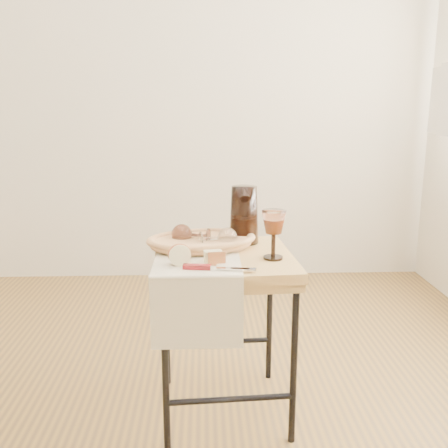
{
  "coord_description": "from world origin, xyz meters",
  "views": [
    {
      "loc": [
        0.28,
        -1.63,
        1.17
      ],
      "look_at": [
        0.35,
        0.13,
        0.76
      ],
      "focal_mm": 40.73,
      "sensor_mm": 36.0,
      "label": 1
    }
  ],
  "objects_px": {
    "table_knife": "(216,267)",
    "tea_towel": "(197,264)",
    "apple_half": "(179,254)",
    "pitcher": "(244,215)",
    "bread_basket": "(202,243)",
    "goblet_lying_a": "(193,235)",
    "goblet_lying_b": "(216,238)",
    "wine_goblet": "(274,235)",
    "side_table": "(224,335)"
  },
  "relations": [
    {
      "from": "wine_goblet",
      "to": "bread_basket",
      "type": "bearing_deg",
      "value": 151.64
    },
    {
      "from": "pitcher",
      "to": "apple_half",
      "type": "xyz_separation_m",
      "value": [
        -0.24,
        -0.3,
        -0.07
      ]
    },
    {
      "from": "table_knife",
      "to": "tea_towel",
      "type": "bearing_deg",
      "value": 140.81
    },
    {
      "from": "bread_basket",
      "to": "table_knife",
      "type": "height_order",
      "value": "bread_basket"
    },
    {
      "from": "bread_basket",
      "to": "goblet_lying_a",
      "type": "xyz_separation_m",
      "value": [
        -0.03,
        0.02,
        0.03
      ]
    },
    {
      "from": "apple_half",
      "to": "goblet_lying_b",
      "type": "bearing_deg",
      "value": 46.96
    },
    {
      "from": "goblet_lying_a",
      "to": "apple_half",
      "type": "distance_m",
      "value": 0.23
    },
    {
      "from": "table_knife",
      "to": "side_table",
      "type": "bearing_deg",
      "value": 88.31
    },
    {
      "from": "side_table",
      "to": "wine_goblet",
      "type": "xyz_separation_m",
      "value": [
        0.17,
        -0.06,
        0.41
      ]
    },
    {
      "from": "bread_basket",
      "to": "goblet_lying_a",
      "type": "relative_size",
      "value": 2.84
    },
    {
      "from": "goblet_lying_b",
      "to": "wine_goblet",
      "type": "relative_size",
      "value": 0.66
    },
    {
      "from": "bread_basket",
      "to": "apple_half",
      "type": "distance_m",
      "value": 0.22
    },
    {
      "from": "goblet_lying_a",
      "to": "wine_goblet",
      "type": "bearing_deg",
      "value": 167.46
    },
    {
      "from": "side_table",
      "to": "apple_half",
      "type": "bearing_deg",
      "value": -140.44
    },
    {
      "from": "apple_half",
      "to": "table_knife",
      "type": "xyz_separation_m",
      "value": [
        0.12,
        -0.06,
        -0.03
      ]
    },
    {
      "from": "pitcher",
      "to": "table_knife",
      "type": "height_order",
      "value": "pitcher"
    },
    {
      "from": "side_table",
      "to": "wine_goblet",
      "type": "relative_size",
      "value": 3.55
    },
    {
      "from": "side_table",
      "to": "tea_towel",
      "type": "xyz_separation_m",
      "value": [
        -0.1,
        -0.12,
        0.32
      ]
    },
    {
      "from": "tea_towel",
      "to": "bread_basket",
      "type": "xyz_separation_m",
      "value": [
        0.02,
        0.2,
        0.02
      ]
    },
    {
      "from": "apple_half",
      "to": "table_knife",
      "type": "distance_m",
      "value": 0.14
    },
    {
      "from": "side_table",
      "to": "table_knife",
      "type": "height_order",
      "value": "table_knife"
    },
    {
      "from": "pitcher",
      "to": "table_knife",
      "type": "relative_size",
      "value": 1.12
    },
    {
      "from": "goblet_lying_b",
      "to": "apple_half",
      "type": "relative_size",
      "value": 1.49
    },
    {
      "from": "goblet_lying_b",
      "to": "tea_towel",
      "type": "bearing_deg",
      "value": -125.68
    },
    {
      "from": "side_table",
      "to": "table_knife",
      "type": "xyz_separation_m",
      "value": [
        -0.03,
        -0.19,
        0.33
      ]
    },
    {
      "from": "side_table",
      "to": "apple_half",
      "type": "distance_m",
      "value": 0.41
    },
    {
      "from": "bread_basket",
      "to": "pitcher",
      "type": "xyz_separation_m",
      "value": [
        0.17,
        0.09,
        0.09
      ]
    },
    {
      "from": "side_table",
      "to": "bread_basket",
      "type": "relative_size",
      "value": 1.73
    },
    {
      "from": "tea_towel",
      "to": "wine_goblet",
      "type": "height_order",
      "value": "wine_goblet"
    },
    {
      "from": "bread_basket",
      "to": "table_knife",
      "type": "xyz_separation_m",
      "value": [
        0.05,
        -0.27,
        -0.01
      ]
    },
    {
      "from": "side_table",
      "to": "tea_towel",
      "type": "bearing_deg",
      "value": -127.62
    },
    {
      "from": "tea_towel",
      "to": "goblet_lying_b",
      "type": "height_order",
      "value": "goblet_lying_b"
    },
    {
      "from": "side_table",
      "to": "pitcher",
      "type": "distance_m",
      "value": 0.47
    },
    {
      "from": "side_table",
      "to": "table_knife",
      "type": "distance_m",
      "value": 0.39
    },
    {
      "from": "goblet_lying_a",
      "to": "pitcher",
      "type": "height_order",
      "value": "pitcher"
    },
    {
      "from": "side_table",
      "to": "pitcher",
      "type": "height_order",
      "value": "pitcher"
    },
    {
      "from": "goblet_lying_b",
      "to": "table_knife",
      "type": "relative_size",
      "value": 0.5
    },
    {
      "from": "goblet_lying_a",
      "to": "wine_goblet",
      "type": "height_order",
      "value": "wine_goblet"
    },
    {
      "from": "wine_goblet",
      "to": "table_knife",
      "type": "bearing_deg",
      "value": -147.05
    },
    {
      "from": "goblet_lying_b",
      "to": "table_knife",
      "type": "bearing_deg",
      "value": -105.9
    },
    {
      "from": "goblet_lying_b",
      "to": "pitcher",
      "type": "height_order",
      "value": "pitcher"
    },
    {
      "from": "goblet_lying_b",
      "to": "pitcher",
      "type": "bearing_deg",
      "value": 30.4
    },
    {
      "from": "bread_basket",
      "to": "apple_half",
      "type": "relative_size",
      "value": 4.61
    },
    {
      "from": "tea_towel",
      "to": "bread_basket",
      "type": "height_order",
      "value": "bread_basket"
    },
    {
      "from": "apple_half",
      "to": "pitcher",
      "type": "bearing_deg",
      "value": 42.82
    },
    {
      "from": "tea_towel",
      "to": "pitcher",
      "type": "relative_size",
      "value": 1.13
    },
    {
      "from": "pitcher",
      "to": "table_knife",
      "type": "distance_m",
      "value": 0.39
    },
    {
      "from": "bread_basket",
      "to": "goblet_lying_a",
      "type": "distance_m",
      "value": 0.05
    },
    {
      "from": "side_table",
      "to": "apple_half",
      "type": "relative_size",
      "value": 7.97
    },
    {
      "from": "goblet_lying_b",
      "to": "pitcher",
      "type": "distance_m",
      "value": 0.17
    }
  ]
}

